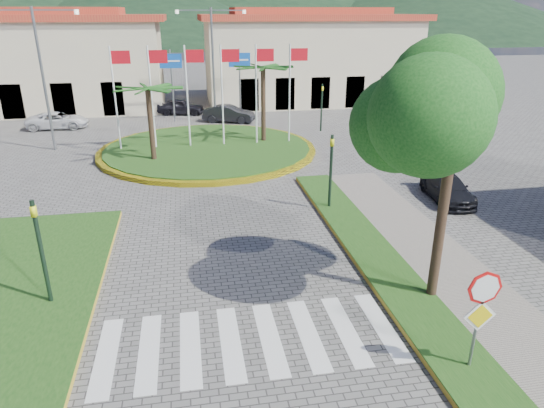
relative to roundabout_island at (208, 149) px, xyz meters
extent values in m
cube|color=gray|center=(6.00, -20.00, -0.10)|extent=(4.00, 28.00, 0.15)
cube|color=#1B4413|center=(4.80, -20.00, -0.08)|extent=(1.60, 28.00, 0.18)
cube|color=silver|center=(0.00, -18.00, -0.17)|extent=(8.00, 3.00, 0.01)
cylinder|color=yellow|center=(0.00, 0.00, -0.05)|extent=(12.70, 12.70, 0.24)
cylinder|color=#1B4413|center=(0.00, 0.00, -0.02)|extent=(12.00, 12.00, 0.30)
cylinder|color=black|center=(-3.00, -2.00, 1.85)|extent=(0.28, 0.28, 4.05)
cylinder|color=black|center=(3.50, 1.00, 2.17)|extent=(0.28, 0.28, 4.68)
cylinder|color=silver|center=(-5.00, 0.50, 2.83)|extent=(0.10, 0.10, 6.00)
cube|color=red|center=(-4.45, 0.50, 5.23)|extent=(1.00, 0.03, 0.70)
cylinder|color=silver|center=(-3.00, 0.50, 2.83)|extent=(0.10, 0.10, 6.00)
cube|color=red|center=(-2.45, 0.50, 5.23)|extent=(1.00, 0.03, 0.70)
cylinder|color=silver|center=(-1.00, 0.50, 2.83)|extent=(0.10, 0.10, 6.00)
cube|color=red|center=(-0.45, 0.50, 5.23)|extent=(1.00, 0.03, 0.70)
cylinder|color=silver|center=(1.00, 0.50, 2.83)|extent=(0.10, 0.10, 6.00)
cube|color=red|center=(1.55, 0.50, 5.23)|extent=(1.00, 0.03, 0.70)
cylinder|color=silver|center=(3.00, 0.50, 2.83)|extent=(0.10, 0.10, 6.00)
cube|color=red|center=(3.55, 0.50, 5.23)|extent=(1.00, 0.03, 0.70)
cylinder|color=silver|center=(5.00, 0.50, 2.83)|extent=(0.10, 0.10, 6.00)
cube|color=red|center=(5.55, 0.50, 5.23)|extent=(1.00, 0.03, 0.70)
cylinder|color=slate|center=(4.90, -20.00, 1.08)|extent=(0.07, 0.07, 2.50)
cylinder|color=red|center=(4.90, -20.05, 2.08)|extent=(0.80, 0.03, 0.80)
cube|color=yellow|center=(4.90, -20.06, 1.38)|extent=(0.78, 0.03, 0.78)
cylinder|color=black|center=(5.50, -17.00, 2.03)|extent=(0.28, 0.28, 4.40)
ellipsoid|color=#124513|center=(5.50, -17.00, 5.03)|extent=(3.60, 3.60, 3.20)
cylinder|color=black|center=(-5.20, -15.50, 1.43)|extent=(0.12, 0.12, 3.20)
imported|color=yellow|center=(-5.20, -15.50, 2.43)|extent=(0.15, 0.18, 0.90)
cylinder|color=black|center=(4.50, -10.00, 1.43)|extent=(0.12, 0.12, 3.20)
imported|color=yellow|center=(4.50, -10.00, 2.43)|extent=(0.15, 0.18, 0.90)
cylinder|color=black|center=(8.00, 4.00, 1.43)|extent=(0.12, 0.12, 3.20)
imported|color=yellow|center=(8.00, 4.00, 2.43)|extent=(0.18, 0.15, 0.90)
cylinder|color=slate|center=(-2.00, 9.00, 2.43)|extent=(0.12, 0.12, 5.20)
cube|color=#104CB3|center=(-2.00, 8.94, 4.23)|extent=(1.60, 0.05, 1.00)
cylinder|color=slate|center=(3.00, 9.00, 2.43)|extent=(0.12, 0.12, 5.20)
cube|color=#104CB3|center=(3.00, 8.94, 4.23)|extent=(1.60, 0.05, 1.00)
cylinder|color=slate|center=(1.00, 8.00, 3.83)|extent=(0.16, 0.16, 8.00)
cube|color=slate|center=(-0.20, 8.00, 7.63)|extent=(2.40, 0.08, 0.08)
cube|color=slate|center=(2.20, 8.00, 7.63)|extent=(2.40, 0.08, 0.08)
cylinder|color=slate|center=(-9.00, 2.00, 3.83)|extent=(0.16, 0.16, 8.00)
cube|color=slate|center=(-10.20, 2.00, 7.63)|extent=(2.40, 0.08, 0.08)
cube|color=slate|center=(-7.80, 2.00, 7.63)|extent=(2.40, 0.08, 0.08)
cube|color=beige|center=(-14.00, 16.00, 3.33)|extent=(22.00, 9.00, 7.00)
cube|color=#AD3021|center=(-14.00, 16.00, 7.08)|extent=(23.32, 9.54, 0.50)
cube|color=#AD3021|center=(-14.00, 16.00, 7.58)|extent=(16.50, 4.95, 0.60)
cube|color=beige|center=(10.00, 16.00, 3.33)|extent=(18.00, 9.00, 7.00)
cube|color=#AD3021|center=(10.00, 16.00, 7.08)|extent=(19.08, 9.54, 0.50)
cube|color=#AD3021|center=(10.00, 16.00, 7.58)|extent=(13.50, 4.95, 0.60)
cone|color=black|center=(70.00, 113.00, 8.83)|extent=(120.00, 120.00, 18.00)
cone|color=black|center=(-10.00, 108.00, 7.83)|extent=(110.00, 110.00, 16.00)
imported|color=silver|center=(-10.12, 8.00, 0.40)|extent=(4.18, 2.02, 1.15)
imported|color=black|center=(-1.52, 11.57, 0.45)|extent=(3.92, 2.27, 1.25)
imported|color=black|center=(2.00, 8.00, 0.45)|extent=(4.02, 2.55, 1.25)
imported|color=black|center=(9.92, -9.73, 0.36)|extent=(1.93, 3.85, 1.07)
camera|label=1|loc=(-1.13, -28.03, 7.55)|focal=32.00mm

